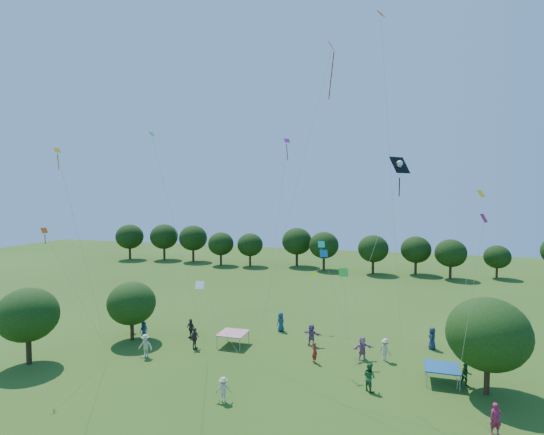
% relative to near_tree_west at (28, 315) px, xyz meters
% --- Properties ---
extents(near_tree_west, '(4.38, 4.38, 5.69)m').
position_rel_near_tree_west_xyz_m(near_tree_west, '(0.00, 0.00, 0.00)').
color(near_tree_west, '#422B19').
rests_on(near_tree_west, ground).
extents(near_tree_north, '(4.08, 4.08, 5.05)m').
position_rel_near_tree_west_xyz_m(near_tree_north, '(4.17, 6.67, -0.49)').
color(near_tree_north, '#422B19').
rests_on(near_tree_north, ground).
extents(near_tree_east, '(5.05, 5.05, 6.12)m').
position_rel_near_tree_west_xyz_m(near_tree_east, '(31.53, 4.81, 0.14)').
color(near_tree_east, '#422B19').
rests_on(near_tree_east, ground).
extents(treeline, '(88.01, 8.77, 6.77)m').
position_rel_near_tree_west_xyz_m(treeline, '(16.04, 44.91, 0.38)').
color(treeline, '#422B19').
rests_on(treeline, ground).
extents(tent_red_stripe, '(2.20, 2.20, 1.10)m').
position_rel_near_tree_west_xyz_m(tent_red_stripe, '(12.98, 8.00, -2.67)').
color(tent_red_stripe, red).
rests_on(tent_red_stripe, ground).
extents(tent_blue, '(2.20, 2.20, 1.10)m').
position_rel_near_tree_west_xyz_m(tent_blue, '(28.97, 5.69, -2.67)').
color(tent_blue, '#164C92').
rests_on(tent_blue, ground).
extents(crowd_person_0, '(0.69, 0.84, 1.50)m').
position_rel_near_tree_west_xyz_m(crowd_person_0, '(4.94, 7.26, -2.96)').
color(crowd_person_0, navy).
rests_on(crowd_person_0, ground).
extents(crowd_person_1, '(0.55, 0.68, 1.58)m').
position_rel_near_tree_west_xyz_m(crowd_person_1, '(30.89, 12.01, -2.92)').
color(crowd_person_1, maroon).
rests_on(crowd_person_1, ground).
extents(crowd_person_2, '(0.82, 0.76, 1.49)m').
position_rel_near_tree_west_xyz_m(crowd_person_2, '(2.99, 8.39, -2.96)').
color(crowd_person_2, '#214E23').
rests_on(crowd_person_2, ground).
extents(crowd_person_3, '(1.15, 1.14, 1.71)m').
position_rel_near_tree_west_xyz_m(crowd_person_3, '(25.22, 8.40, -2.85)').
color(crowd_person_3, beige).
rests_on(crowd_person_3, ground).
extents(crowd_person_4, '(1.09, 0.82, 1.69)m').
position_rel_near_tree_west_xyz_m(crowd_person_4, '(8.75, 8.61, -2.86)').
color(crowd_person_4, '#362D2B').
rests_on(crowd_person_4, ground).
extents(crowd_person_5, '(1.77, 1.04, 1.79)m').
position_rel_near_tree_west_xyz_m(crowd_person_5, '(19.23, 9.96, -2.81)').
color(crowd_person_5, '#844E87').
rests_on(crowd_person_5, ground).
extents(crowd_person_6, '(0.67, 0.97, 1.80)m').
position_rel_near_tree_west_xyz_m(crowd_person_6, '(28.76, 11.98, -2.81)').
color(crowd_person_6, navy).
rests_on(crowd_person_6, ground).
extents(crowd_person_7, '(0.70, 0.53, 1.68)m').
position_rel_near_tree_west_xyz_m(crowd_person_7, '(31.13, -0.01, -2.87)').
color(crowd_person_7, '#991B44').
rests_on(crowd_person_7, ground).
extents(crowd_person_8, '(0.80, 0.53, 1.51)m').
position_rel_near_tree_west_xyz_m(crowd_person_8, '(30.43, 5.60, -2.95)').
color(crowd_person_8, '#2C5E28').
rests_on(crowd_person_8, ground).
extents(crowd_person_9, '(1.18, 0.57, 1.77)m').
position_rel_near_tree_west_xyz_m(crowd_person_9, '(7.45, 3.73, -2.82)').
color(crowd_person_9, '#BAB694').
rests_on(crowd_person_9, ground).
extents(crowd_person_10, '(0.63, 1.09, 1.76)m').
position_rel_near_tree_west_xyz_m(crowd_person_10, '(10.32, 6.33, -2.82)').
color(crowd_person_10, '#413634').
rests_on(crowd_person_10, ground).
extents(crowd_person_11, '(1.72, 1.34, 1.77)m').
position_rel_near_tree_west_xyz_m(crowd_person_11, '(23.54, 8.11, -2.82)').
color(crowd_person_11, '#A35F96').
rests_on(crowd_person_11, ground).
extents(crowd_person_12, '(0.82, 0.98, 1.75)m').
position_rel_near_tree_west_xyz_m(crowd_person_12, '(15.78, 12.68, -2.83)').
color(crowd_person_12, navy).
rests_on(crowd_person_12, ground).
extents(crowd_person_13, '(0.66, 0.66, 1.52)m').
position_rel_near_tree_west_xyz_m(crowd_person_13, '(20.17, 6.50, -2.94)').
color(crowd_person_13, maroon).
rests_on(crowd_person_13, ground).
extents(crowd_person_14, '(0.98, 0.95, 1.80)m').
position_rel_near_tree_west_xyz_m(crowd_person_14, '(24.42, 3.10, -2.81)').
color(crowd_person_14, '#2B6533').
rests_on(crowd_person_14, ground).
extents(crowd_person_15, '(1.08, 0.84, 1.51)m').
position_rel_near_tree_west_xyz_m(crowd_person_15, '(16.05, -0.96, -2.95)').
color(crowd_person_15, beige).
rests_on(crowd_person_15, ground).
extents(pirate_kite, '(4.54, 3.22, 13.65)m').
position_rel_near_tree_west_xyz_m(pirate_kite, '(25.98, 3.71, 10.50)').
color(pirate_kite, black).
extents(red_high_kite, '(5.95, 1.55, 21.29)m').
position_rel_near_tree_west_xyz_m(red_high_kite, '(20.61, 4.44, 14.43)').
color(red_high_kite, red).
extents(small_kite_0, '(1.06, 2.35, 10.30)m').
position_rel_near_tree_west_xyz_m(small_kite_0, '(30.11, 0.35, 5.61)').
color(small_kite_0, '#E70D47').
extents(small_kite_1, '(2.15, 2.48, 11.56)m').
position_rel_near_tree_west_xyz_m(small_kite_1, '(30.89, 6.52, 6.73)').
color(small_kite_1, '#FFB00D').
extents(small_kite_2, '(1.05, 5.30, 14.19)m').
position_rel_near_tree_west_xyz_m(small_kite_2, '(5.32, -1.13, 7.70)').
color(small_kite_2, '#C38811').
extents(small_kite_3, '(2.42, 3.27, 15.51)m').
position_rel_near_tree_west_xyz_m(small_kite_3, '(10.67, 2.19, 8.01)').
color(small_kite_3, green).
extents(small_kite_4, '(2.63, 1.27, 6.75)m').
position_rel_near_tree_west_xyz_m(small_kite_4, '(20.46, 9.74, 3.34)').
color(small_kite_4, '#1160AF').
extents(small_kite_5, '(2.24, 0.52, 15.84)m').
position_rel_near_tree_west_xyz_m(small_kite_5, '(16.68, 9.79, 9.44)').
color(small_kite_5, purple).
extents(small_kite_6, '(3.03, 1.18, 5.52)m').
position_rel_near_tree_west_xyz_m(small_kite_6, '(13.79, 1.13, 2.26)').
color(small_kite_6, white).
extents(small_kite_7, '(0.91, 2.46, 6.83)m').
position_rel_near_tree_west_xyz_m(small_kite_7, '(18.97, 14.97, 3.41)').
color(small_kite_7, '#0ED5B9').
extents(small_kite_8, '(1.83, 1.50, 21.34)m').
position_rel_near_tree_west_xyz_m(small_kite_8, '(25.44, 0.76, 12.37)').
color(small_kite_8, red).
extents(small_kite_9, '(1.55, 4.07, 9.05)m').
position_rel_near_tree_west_xyz_m(small_kite_9, '(3.61, -0.68, 4.46)').
color(small_kite_9, '#E7520C').
extents(small_kite_10, '(0.63, 2.17, 3.98)m').
position_rel_near_tree_west_xyz_m(small_kite_10, '(18.49, 14.31, 1.01)').
color(small_kite_10, '#E4F515').
extents(small_kite_11, '(0.79, 0.61, 5.54)m').
position_rel_near_tree_west_xyz_m(small_kite_11, '(22.03, 8.47, 2.46)').
color(small_kite_11, '#1A9224').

